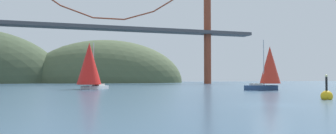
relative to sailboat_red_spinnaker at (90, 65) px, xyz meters
The scene contains 6 objects.
ground_plane 42.38m from the sailboat_red_spinnaker, 75.42° to the right, with size 360.00×360.00×0.00m, color #385670.
headland_center 95.62m from the sailboat_red_spinnaker, 80.60° to the left, with size 73.06×44.00×40.51m, color #4C5B3D.
suspension_bridge 57.71m from the sailboat_red_spinnaker, 78.93° to the left, with size 112.69×6.00×44.95m.
sailboat_red_spinnaker is the anchor object (origin of this frame).
sailboat_scarlet_sail 32.39m from the sailboat_red_spinnaker, 25.64° to the right, with size 6.44×3.52×8.67m.
channel_buoy 42.12m from the sailboat_red_spinnaker, 62.42° to the right, with size 1.10×1.10×2.64m.
Camera 1 is at (-15.20, -21.54, 2.01)m, focal length 34.94 mm.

